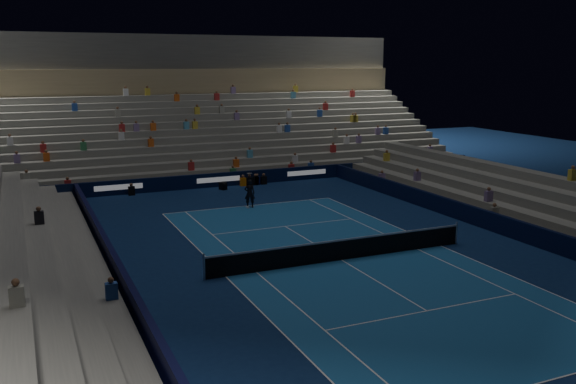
# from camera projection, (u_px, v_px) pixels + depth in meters

# --- Properties ---
(ground) EXTENTS (90.00, 90.00, 0.00)m
(ground) POSITION_uv_depth(u_px,v_px,m) (341.00, 260.00, 27.94)
(ground) COLOR #0C204A
(ground) RESTS_ON ground
(court_surface) EXTENTS (10.97, 23.77, 0.01)m
(court_surface) POSITION_uv_depth(u_px,v_px,m) (341.00, 260.00, 27.93)
(court_surface) COLOR #1B5695
(court_surface) RESTS_ON ground
(sponsor_barrier_far) EXTENTS (44.00, 0.25, 1.00)m
(sponsor_barrier_far) POSITION_uv_depth(u_px,v_px,m) (218.00, 180.00, 44.41)
(sponsor_barrier_far) COLOR black
(sponsor_barrier_far) RESTS_ON ground
(sponsor_barrier_east) EXTENTS (0.25, 37.00, 1.00)m
(sponsor_barrier_east) POSITION_uv_depth(u_px,v_px,m) (508.00, 227.00, 31.66)
(sponsor_barrier_east) COLOR black
(sponsor_barrier_east) RESTS_ON ground
(sponsor_barrier_west) EXTENTS (0.25, 37.00, 1.00)m
(sponsor_barrier_west) POSITION_uv_depth(u_px,v_px,m) (122.00, 279.00, 24.01)
(sponsor_barrier_west) COLOR #080A33
(sponsor_barrier_west) RESTS_ON ground
(grandstand_main) EXTENTS (44.00, 15.20, 11.20)m
(grandstand_main) POSITION_uv_depth(u_px,v_px,m) (184.00, 127.00, 52.24)
(grandstand_main) COLOR slate
(grandstand_main) RESTS_ON ground
(grandstand_east) EXTENTS (5.00, 37.00, 2.50)m
(grandstand_east) POSITION_uv_depth(u_px,v_px,m) (559.00, 213.00, 32.94)
(grandstand_east) COLOR slate
(grandstand_east) RESTS_ON ground
(grandstand_west) EXTENTS (5.00, 37.00, 2.50)m
(grandstand_west) POSITION_uv_depth(u_px,v_px,m) (24.00, 282.00, 22.56)
(grandstand_west) COLOR slate
(grandstand_west) RESTS_ON ground
(tennis_net) EXTENTS (12.90, 0.10, 1.10)m
(tennis_net) POSITION_uv_depth(u_px,v_px,m) (342.00, 249.00, 27.83)
(tennis_net) COLOR #B2B2B7
(tennis_net) RESTS_ON ground
(tennis_player) EXTENTS (0.74, 0.60, 1.76)m
(tennis_player) POSITION_uv_depth(u_px,v_px,m) (250.00, 193.00, 37.92)
(tennis_player) COLOR black
(tennis_player) RESTS_ON ground
(broadcast_camera) EXTENTS (0.54, 0.91, 0.53)m
(broadcast_camera) POSITION_uv_depth(u_px,v_px,m) (223.00, 186.00, 43.39)
(broadcast_camera) COLOR black
(broadcast_camera) RESTS_ON ground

